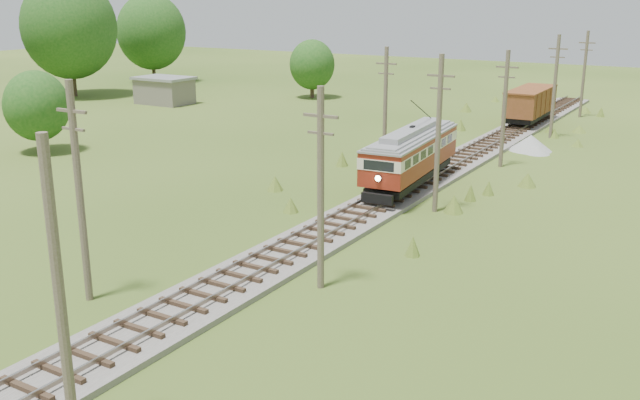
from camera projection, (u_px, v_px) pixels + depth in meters
The scene contains 17 objects.
railbed_main at pixel (406, 189), 45.29m from camera, with size 3.60×96.00×0.57m.
streetcar at pixel (411, 152), 45.22m from camera, with size 3.69×11.71×5.30m.
gondola at pixel (530, 103), 68.16m from camera, with size 3.08×9.07×3.00m.
gravel_pile at pixel (532, 144), 57.15m from camera, with size 3.52×3.73×1.28m.
utility_pole_r_1 at pixel (60, 297), 18.72m from camera, with size 0.30×0.30×8.80m.
utility_pole_r_2 at pixel (321, 188), 29.32m from camera, with size 1.60×0.30×8.60m.
utility_pole_r_3 at pixel (438, 133), 40.01m from camera, with size 1.60×0.30×9.00m.
utility_pole_r_4 at pixel (504, 108), 50.90m from camera, with size 1.60×0.30×8.40m.
utility_pole_r_5 at pixel (555, 86), 61.33m from camera, with size 1.60×0.30×8.90m.
utility_pole_r_6 at pixel (584, 73), 72.16m from camera, with size 1.60×0.30×8.70m.
utility_pole_l_a at pixel (79, 191), 28.04m from camera, with size 1.60×0.30×9.00m.
utility_pole_l_b at pixel (385, 106), 51.30m from camera, with size 1.60×0.30×8.60m.
tree_left_4 at pixel (69, 27), 86.30m from camera, with size 11.34×11.34×14.61m.
tree_left_5 at pixel (151, 32), 100.80m from camera, with size 9.66×9.66×12.44m.
tree_mid_a at pixel (312, 65), 86.12m from camera, with size 5.46×5.46×7.03m.
tree_mid_c at pixel (36, 106), 55.92m from camera, with size 5.04×5.04×6.49m.
shed at pixel (164, 90), 82.05m from camera, with size 6.40×4.40×3.10m.
Camera 1 is at (17.90, -6.27, 12.03)m, focal length 40.00 mm.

